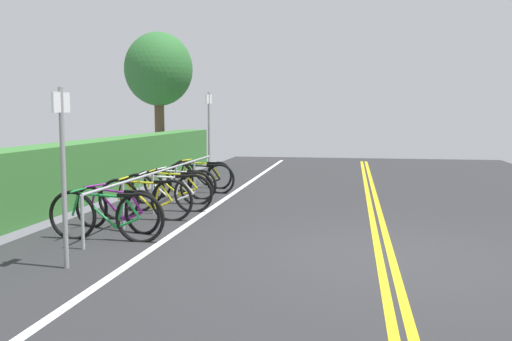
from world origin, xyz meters
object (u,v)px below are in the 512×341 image
Objects in this scene: bicycle_1 at (116,209)px; tree_mid at (159,70)px; bicycle_4 at (172,187)px; bicycle_0 at (106,216)px; sign_post_near at (63,160)px; bike_rack at (165,178)px; sign_post_far at (209,129)px; bicycle_5 at (180,184)px; bicycle_3 at (166,192)px; bicycle_6 at (200,178)px; bicycle_7 at (201,174)px; bicycle_2 at (145,199)px.

bicycle_1 is 0.37× the size of tree_mid.
bicycle_0 is at bearing -178.61° from bicycle_4.
bike_rack is at bearing 3.22° from sign_post_near.
sign_post_far is (4.05, 0.14, 0.86)m from bike_rack.
bicycle_0 reaches higher than bicycle_5.
bike_rack reaches higher than bicycle_5.
bicycle_0 is 7.06m from sign_post_far.
bicycle_4 is at bearing 9.71° from bicycle_3.
bicycle_0 is 1.05× the size of bicycle_6.
bicycle_0 is 0.40× the size of tree_mid.
bicycle_1 is at bearing -164.35° from tree_mid.
bicycle_1 is 1.01× the size of bicycle_7.
bicycle_3 is 0.88m from bicycle_4.
bicycle_6 is at bearing -3.86° from bicycle_4.
bicycle_1 is (0.72, 0.16, -0.02)m from bicycle_0.
bicycle_7 is (0.87, 0.21, -0.01)m from bicycle_6.
tree_mid reaches higher than bicycle_0.
bicycle_0 is 0.76× the size of sign_post_far.
bicycle_6 is 2.20m from sign_post_far.
bicycle_7 is at bearing 13.31° from bicycle_6.
bicycle_0 is 1.05× the size of bicycle_4.
bicycle_2 is 0.99× the size of bicycle_6.
bicycle_7 is at bearing -177.22° from sign_post_far.
bicycle_5 is at bearing 0.11° from bicycle_1.
sign_post_near is (-2.21, -0.32, 0.98)m from bicycle_1.
sign_post_far is (6.24, 0.06, 1.10)m from bicycle_1.
bicycle_0 is 11.81m from tree_mid.
sign_post_far is at bearing 0.58° from bicycle_1.
bicycle_6 is at bearing -172.29° from sign_post_far.
bicycle_4 is at bearing -173.75° from bicycle_5.
sign_post_far is at bearing 2.61° from sign_post_near.
bicycle_1 is 1.00× the size of bicycle_2.
sign_post_near is at bearing -177.42° from bicycle_7.
sign_post_near reaches higher than bike_rack.
bicycle_6 is (2.58, 0.03, -0.01)m from bicycle_3.
tree_mid reaches higher than bicycle_1.
bicycle_6 is (0.96, -0.20, 0.02)m from bicycle_5.
bicycle_2 is at bearing 3.03° from sign_post_near.
bicycle_6 is at bearing -2.52° from bicycle_1.
bicycle_0 is at bearing -164.56° from tree_mid.
tree_mid reaches higher than sign_post_far.
bicycle_0 reaches higher than bicycle_3.
bicycle_2 is at bearing -177.74° from bicycle_7.
bicycle_5 is 5.71m from sign_post_near.
tree_mid is at bearing 15.44° from bicycle_0.
tree_mid reaches higher than bicycle_2.
bicycle_5 is at bearing 8.10° from bicycle_3.
bicycle_7 reaches higher than bicycle_5.
sign_post_near is 8.47m from sign_post_far.
bike_rack is 9.05m from tree_mid.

